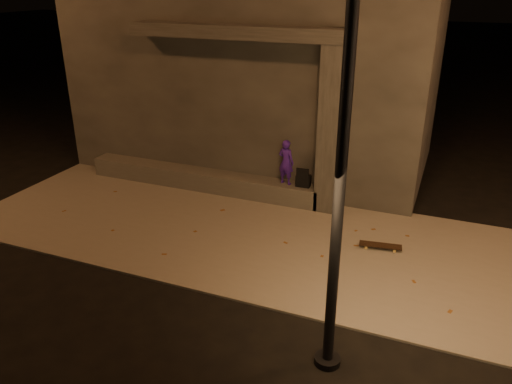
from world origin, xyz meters
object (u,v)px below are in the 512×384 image
at_px(backpack, 303,180).
at_px(skateboard, 380,245).
at_px(column, 333,131).
at_px(street_lamp_0, 352,18).
at_px(skateboarder, 286,162).

xyz_separation_m(backpack, skateboard, (1.99, -1.41, -0.53)).
bearing_deg(column, backpack, -180.00).
xyz_separation_m(column, backpack, (-0.60, -0.00, -1.19)).
bearing_deg(backpack, column, -1.34).
bearing_deg(street_lamp_0, backpack, 110.94).
xyz_separation_m(skateboarder, backpack, (0.42, -0.00, -0.37)).
bearing_deg(column, skateboard, -45.32).
xyz_separation_m(column, skateboard, (1.39, -1.41, -1.73)).
bearing_deg(skateboard, backpack, 136.75).
bearing_deg(skateboarder, backpack, -166.99).
height_order(skateboarder, skateboard, skateboarder).
relative_size(column, street_lamp_0, 0.45).
distance_m(skateboard, street_lamp_0, 5.49).
height_order(skateboarder, street_lamp_0, street_lamp_0).
distance_m(skateboarder, skateboard, 2.94).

